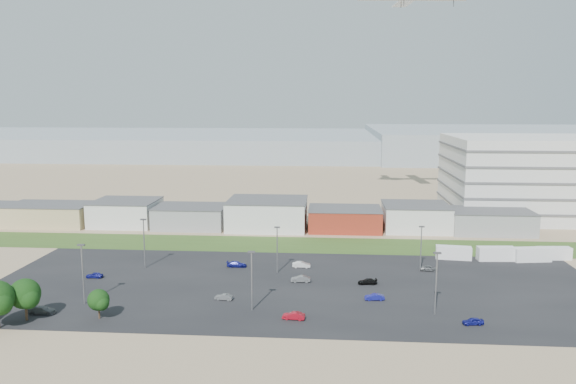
# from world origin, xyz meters

# --- Properties ---
(ground) EXTENTS (700.00, 700.00, 0.00)m
(ground) POSITION_xyz_m (0.00, 0.00, 0.00)
(ground) COLOR #957C5F
(ground) RESTS_ON ground
(parking_lot) EXTENTS (120.00, 50.00, 0.01)m
(parking_lot) POSITION_xyz_m (5.00, 20.00, 0.01)
(parking_lot) COLOR black
(parking_lot) RESTS_ON ground
(grass_strip) EXTENTS (160.00, 16.00, 0.02)m
(grass_strip) POSITION_xyz_m (0.00, 52.00, 0.01)
(grass_strip) COLOR #37511E
(grass_strip) RESTS_ON ground
(hills_backdrop) EXTENTS (700.00, 200.00, 9.00)m
(hills_backdrop) POSITION_xyz_m (40.00, 315.00, 4.50)
(hills_backdrop) COLOR gray
(hills_backdrop) RESTS_ON ground
(building_row) EXTENTS (170.00, 20.00, 8.00)m
(building_row) POSITION_xyz_m (-17.00, 71.00, 4.00)
(building_row) COLOR silver
(building_row) RESTS_ON ground
(box_trailer_a) EXTENTS (8.13, 3.42, 2.96)m
(box_trailer_a) POSITION_xyz_m (40.24, 41.74, 1.48)
(box_trailer_a) COLOR silver
(box_trailer_a) RESTS_ON ground
(box_trailer_b) EXTENTS (8.45, 3.16, 3.11)m
(box_trailer_b) POSITION_xyz_m (49.61, 41.31, 1.55)
(box_trailer_b) COLOR silver
(box_trailer_b) RESTS_ON ground
(box_trailer_c) EXTENTS (8.57, 3.82, 3.10)m
(box_trailer_c) POSITION_xyz_m (57.55, 41.24, 1.55)
(box_trailer_c) COLOR silver
(box_trailer_c) RESTS_ON ground
(box_trailer_d) EXTENTS (7.64, 2.89, 2.81)m
(box_trailer_d) POSITION_xyz_m (63.16, 43.30, 1.40)
(box_trailer_d) COLOR silver
(box_trailer_d) RESTS_ON ground
(tree_right) EXTENTS (5.34, 5.34, 8.01)m
(tree_right) POSITION_xyz_m (-37.89, -1.07, 4.01)
(tree_right) COLOR black
(tree_right) RESTS_ON ground
(tree_near) EXTENTS (3.82, 3.82, 5.73)m
(tree_near) POSITION_xyz_m (-26.23, 0.51, 2.86)
(tree_near) COLOR black
(tree_near) RESTS_ON ground
(lightpole_front_l) EXTENTS (1.28, 0.53, 10.90)m
(lightpole_front_l) POSITION_xyz_m (-31.76, 7.18, 5.45)
(lightpole_front_l) COLOR slate
(lightpole_front_l) RESTS_ON ground
(lightpole_front_m) EXTENTS (1.24, 0.52, 10.52)m
(lightpole_front_m) POSITION_xyz_m (-1.43, 6.24, 5.26)
(lightpole_front_m) COLOR slate
(lightpole_front_m) RESTS_ON ground
(lightpole_front_r) EXTENTS (1.28, 0.53, 10.84)m
(lightpole_front_r) POSITION_xyz_m (29.78, 6.73, 5.42)
(lightpole_front_r) COLOR slate
(lightpole_front_r) RESTS_ON ground
(lightpole_back_l) EXTENTS (1.27, 0.53, 10.83)m
(lightpole_back_l) POSITION_xyz_m (-28.16, 29.56, 5.42)
(lightpole_back_l) COLOR slate
(lightpole_back_l) RESTS_ON ground
(lightpole_back_m) EXTENTS (1.17, 0.49, 9.93)m
(lightpole_back_m) POSITION_xyz_m (0.86, 28.13, 4.96)
(lightpole_back_m) COLOR slate
(lightpole_back_m) RESTS_ON ground
(lightpole_back_r) EXTENTS (1.15, 0.48, 9.74)m
(lightpole_back_r) POSITION_xyz_m (31.19, 31.85, 4.87)
(lightpole_back_r) COLOR slate
(lightpole_back_r) RESTS_ON ground
(parked_car_1) EXTENTS (3.65, 1.50, 1.18)m
(parked_car_1) POSITION_xyz_m (20.08, 12.96, 0.59)
(parked_car_1) COLOR navy
(parked_car_1) RESTS_ON ground
(parked_car_2) EXTENTS (3.53, 1.80, 1.15)m
(parked_car_2) POSITION_xyz_m (35.12, 2.63, 0.57)
(parked_car_2) COLOR navy
(parked_car_2) RESTS_ON ground
(parked_car_4) EXTENTS (3.45, 1.58, 1.10)m
(parked_car_4) POSITION_xyz_m (-7.28, 11.01, 0.55)
(parked_car_4) COLOR #595B5E
(parked_car_4) RESTS_ON ground
(parked_car_5) EXTENTS (3.40, 1.39, 1.16)m
(parked_car_5) POSITION_xyz_m (-36.18, 21.81, 0.58)
(parked_car_5) COLOR navy
(parked_car_5) RESTS_ON ground
(parked_car_6) EXTENTS (4.38, 1.87, 1.26)m
(parked_car_6) POSITION_xyz_m (-8.36, 31.68, 0.63)
(parked_car_6) COLOR navy
(parked_car_6) RESTS_ON ground
(parked_car_7) EXTENTS (3.98, 1.59, 1.29)m
(parked_car_7) POSITION_xyz_m (6.11, 22.33, 0.64)
(parked_car_7) COLOR #595B5E
(parked_car_7) RESTS_ON ground
(parked_car_8) EXTENTS (3.78, 1.76, 1.25)m
(parked_car_8) POSITION_xyz_m (32.99, 31.87, 0.63)
(parked_car_8) COLOR #595B5E
(parked_car_8) RESTS_ON ground
(parked_car_10) EXTENTS (4.60, 2.06, 1.31)m
(parked_car_10) POSITION_xyz_m (-36.84, 1.94, 0.66)
(parked_car_10) COLOR #595B5E
(parked_car_10) RESTS_ON ground
(parked_car_11) EXTENTS (3.95, 1.43, 1.30)m
(parked_car_11) POSITION_xyz_m (5.77, 32.32, 0.65)
(parked_car_11) COLOR silver
(parked_car_11) RESTS_ON ground
(parked_car_12) EXTENTS (3.95, 1.95, 1.10)m
(parked_car_12) POSITION_xyz_m (19.38, 21.96, 0.55)
(parked_car_12) COLOR black
(parked_car_12) RESTS_ON ground
(parked_car_13) EXTENTS (3.89, 1.74, 1.24)m
(parked_car_13) POSITION_xyz_m (6.02, 2.68, 0.62)
(parked_car_13) COLOR maroon
(parked_car_13) RESTS_ON ground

